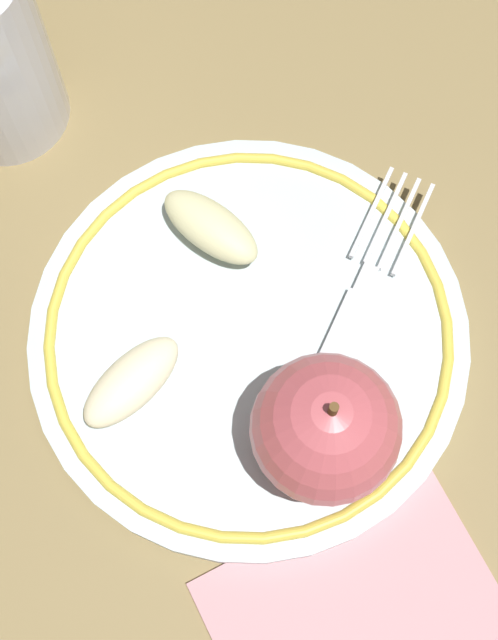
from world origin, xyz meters
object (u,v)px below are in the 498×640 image
apple_slice_front (211,227)px  apple_red_whole (326,429)px  plate (249,337)px  apple_slice_back (131,382)px  fork (350,314)px

apple_slice_front → apple_red_whole: bearing=154.4°
plate → apple_slice_front: bearing=-73.9°
plate → apple_slice_back: apple_slice_back is taller
plate → fork: bearing=-173.5°
apple_slice_back → fork: size_ratio=0.39×
apple_red_whole → apple_slice_back: bearing=-21.3°
apple_red_whole → apple_slice_front: apple_red_whole is taller
apple_red_whole → fork: size_ratio=0.51×
apple_slice_front → fork: apple_slice_front is taller
apple_slice_front → apple_slice_back: bearing=104.0°
plate → fork: size_ratio=1.49×
plate → apple_slice_back: size_ratio=3.85×
fork → apple_red_whole: bearing=-169.5°
apple_slice_front → fork: bearing=-173.8°
apple_red_whole → apple_slice_back: (0.09, -0.04, -0.03)m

